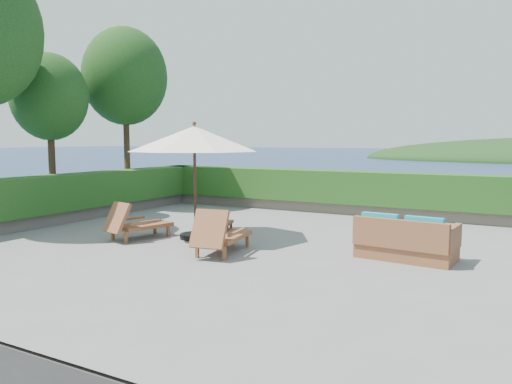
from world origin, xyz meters
The scene contains 14 objects.
ground centered at (0.00, 0.00, 0.00)m, with size 12.00×12.00×0.00m, color slate.
foundation centered at (0.00, 0.00, -1.55)m, with size 12.00×12.00×3.00m, color #504A40.
ocean centered at (0.00, 0.00, -3.00)m, with size 600.00×600.00×0.00m, color #172A48.
planter_wall_far centered at (0.00, 5.60, 0.18)m, with size 12.00×0.60×0.36m, color #675F52.
planter_wall_left centered at (-5.60, 0.00, 0.18)m, with size 0.60×12.00×0.36m, color #675F52.
hedge_far centered at (0.00, 5.60, 0.85)m, with size 12.40×0.90×1.00m, color #164112.
hedge_left centered at (-5.60, 0.00, 0.85)m, with size 0.90×12.40×1.00m, color #164112.
tree_mid centered at (-6.40, 0.50, 3.55)m, with size 2.20×2.20×4.83m.
tree_far centered at (-6.00, 3.20, 4.40)m, with size 2.80×2.80×6.03m.
patio_umbrella centered at (-0.91, 0.04, 2.32)m, with size 3.46×3.46×2.75m.
lounge_left centered at (-2.10, -0.70, 0.38)m, with size 1.01×1.68×0.91m.
lounge_right centered at (0.47, -1.02, 0.41)m, with size 0.96×1.78×0.97m.
side_table centered at (-0.01, -0.27, 0.44)m, with size 0.64×0.64×0.53m.
wicker_loveseat centered at (3.89, 0.32, 0.35)m, with size 1.94×1.12×0.91m.
Camera 1 is at (5.96, -9.44, 2.33)m, focal length 35.00 mm.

